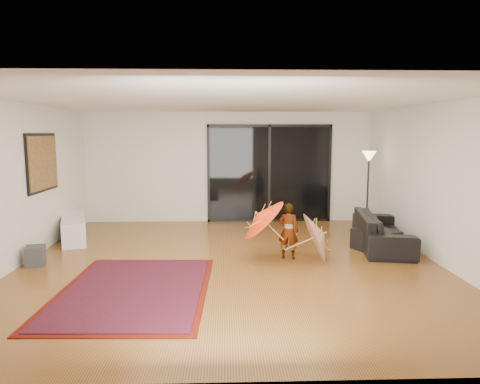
{
  "coord_description": "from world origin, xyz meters",
  "views": [
    {
      "loc": [
        -0.08,
        -7.02,
        2.2
      ],
      "look_at": [
        0.19,
        0.87,
        1.1
      ],
      "focal_mm": 32.0,
      "sensor_mm": 36.0,
      "label": 1
    }
  ],
  "objects_px": {
    "media_console": "(74,227)",
    "ottoman": "(376,240)",
    "sofa": "(382,230)",
    "child": "(288,231)"
  },
  "relations": [
    {
      "from": "media_console",
      "to": "ottoman",
      "type": "relative_size",
      "value": 2.59
    },
    {
      "from": "sofa",
      "to": "child",
      "type": "height_order",
      "value": "child"
    },
    {
      "from": "sofa",
      "to": "ottoman",
      "type": "xyz_separation_m",
      "value": [
        -0.2,
        -0.26,
        -0.13
      ]
    },
    {
      "from": "sofa",
      "to": "ottoman",
      "type": "bearing_deg",
      "value": 151.49
    },
    {
      "from": "media_console",
      "to": "child",
      "type": "distance_m",
      "value": 4.54
    },
    {
      "from": "ottoman",
      "to": "child",
      "type": "height_order",
      "value": "child"
    },
    {
      "from": "media_console",
      "to": "sofa",
      "type": "xyz_separation_m",
      "value": [
        6.2,
        -0.81,
        0.08
      ]
    },
    {
      "from": "sofa",
      "to": "child",
      "type": "relative_size",
      "value": 2.22
    },
    {
      "from": "ottoman",
      "to": "child",
      "type": "relative_size",
      "value": 0.68
    },
    {
      "from": "sofa",
      "to": "ottoman",
      "type": "relative_size",
      "value": 3.24
    }
  ]
}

